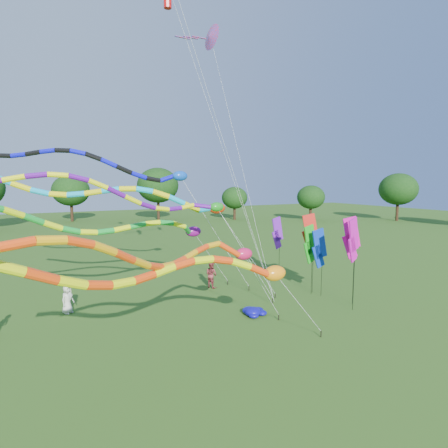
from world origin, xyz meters
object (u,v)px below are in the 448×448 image
blue_nylon_heap (252,313)px  tube_kite_red (185,271)px  person_a (67,299)px  person_c (211,275)px  tube_kite_orange (181,254)px

blue_nylon_heap → tube_kite_red: bearing=-140.3°
blue_nylon_heap → person_a: size_ratio=0.80×
blue_nylon_heap → person_c: bearing=85.1°
tube_kite_orange → person_a: (-3.09, 9.17, -3.84)m
person_a → person_c: (9.11, 0.79, 0.10)m
person_a → person_c: bearing=-36.2°
tube_kite_orange → person_c: tube_kite_orange is taller
blue_nylon_heap → person_c: (0.51, 5.99, 0.67)m
tube_kite_orange → person_c: 12.22m
person_a → tube_kite_red: bearing=-114.2°
tube_kite_red → blue_nylon_heap: tube_kite_red is taller
tube_kite_red → person_c: (6.12, 10.64, -3.26)m
tube_kite_red → tube_kite_orange: size_ratio=1.13×
tube_kite_red → blue_nylon_heap: 8.28m
tube_kite_red → person_c: size_ratio=7.85×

